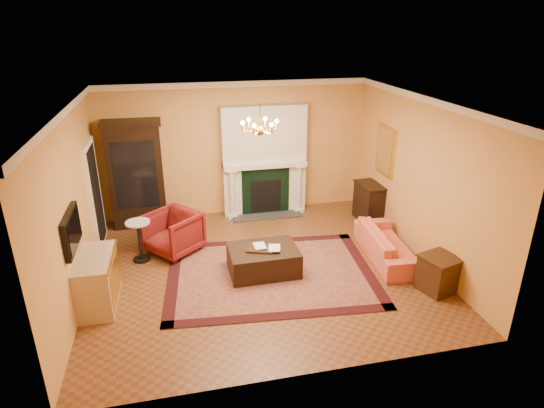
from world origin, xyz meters
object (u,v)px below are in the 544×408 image
object	(u,v)px
end_table	(438,275)
coral_sofa	(388,240)
pedestal_table	(139,238)
commode	(97,281)
china_cabinet	(137,177)
leather_ottoman	(263,260)
console_table	(369,203)
wingback_armchair	(173,231)

from	to	relation	value
end_table	coral_sofa	bearing A→B (deg)	103.46
pedestal_table	commode	size ratio (longest dim) A/B	0.71
commode	coral_sofa	bearing A→B (deg)	5.48
china_cabinet	pedestal_table	size ratio (longest dim) A/B	2.78
pedestal_table	end_table	bearing A→B (deg)	-23.84
leather_ottoman	china_cabinet	bearing A→B (deg)	129.40
coral_sofa	end_table	world-z (taller)	coral_sofa
china_cabinet	coral_sofa	world-z (taller)	china_cabinet
commode	coral_sofa	xyz separation A→B (m)	(5.15, 0.40, -0.05)
pedestal_table	china_cabinet	bearing A→B (deg)	91.96
end_table	console_table	size ratio (longest dim) A/B	0.72
pedestal_table	leather_ottoman	xyz separation A→B (m)	(2.15, -0.92, -0.22)
wingback_armchair	pedestal_table	distance (m)	0.65
wingback_armchair	end_table	bearing A→B (deg)	19.80
wingback_armchair	end_table	size ratio (longest dim) A/B	1.52
coral_sofa	leather_ottoman	bearing A→B (deg)	95.32
china_cabinet	end_table	size ratio (longest dim) A/B	3.71
china_cabinet	wingback_armchair	distance (m)	1.76
console_table	leather_ottoman	world-z (taller)	console_table
china_cabinet	end_table	world-z (taller)	china_cabinet
console_table	end_table	bearing A→B (deg)	-95.22
china_cabinet	leather_ottoman	size ratio (longest dim) A/B	1.83
china_cabinet	leather_ottoman	distance (m)	3.54
console_table	leather_ottoman	size ratio (longest dim) A/B	0.68
wingback_armchair	commode	xyz separation A→B (m)	(-1.21, -1.52, -0.03)
wingback_armchair	leather_ottoman	distance (m)	1.92
leather_ottoman	end_table	bearing A→B (deg)	-25.03
pedestal_table	console_table	distance (m)	4.98
end_table	wingback_armchair	bearing A→B (deg)	150.97
pedestal_table	console_table	xyz separation A→B (m)	(4.92, 0.78, -0.05)
coral_sofa	console_table	distance (m)	1.73
pedestal_table	coral_sofa	xyz separation A→B (m)	(4.56, -0.91, -0.09)
console_table	leather_ottoman	bearing A→B (deg)	-152.38
wingback_armchair	pedestal_table	xyz separation A→B (m)	(-0.62, -0.21, 0.01)
end_table	china_cabinet	bearing A→B (deg)	141.97
wingback_armchair	pedestal_table	world-z (taller)	wingback_armchair
pedestal_table	coral_sofa	size ratio (longest dim) A/B	0.42
coral_sofa	pedestal_table	bearing A→B (deg)	83.72
wingback_armchair	pedestal_table	bearing A→B (deg)	-112.49
coral_sofa	end_table	bearing A→B (deg)	-161.52
wingback_armchair	commode	world-z (taller)	wingback_armchair
end_table	console_table	distance (m)	2.93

